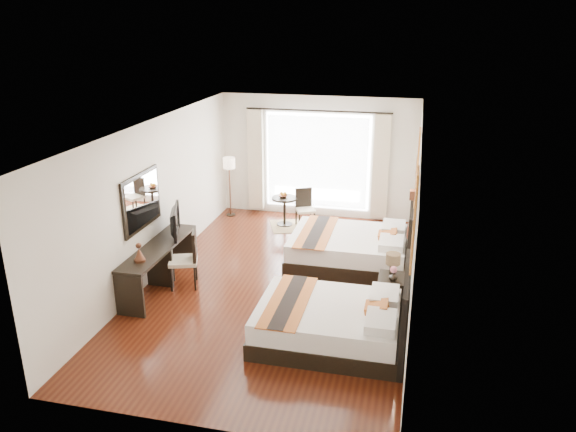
% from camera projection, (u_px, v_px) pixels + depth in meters
% --- Properties ---
extents(floor, '(4.50, 7.50, 0.01)m').
position_uv_depth(floor, '(279.00, 284.00, 9.90)').
color(floor, '#39130A').
rests_on(floor, ground).
extents(ceiling, '(4.50, 7.50, 0.02)m').
position_uv_depth(ceiling, '(278.00, 127.00, 8.96)').
color(ceiling, white).
rests_on(ceiling, wall_headboard).
extents(wall_headboard, '(0.01, 7.50, 2.80)m').
position_uv_depth(wall_headboard, '(415.00, 219.00, 8.95)').
color(wall_headboard, silver).
rests_on(wall_headboard, floor).
extents(wall_desk, '(0.01, 7.50, 2.80)m').
position_uv_depth(wall_desk, '(155.00, 200.00, 9.90)').
color(wall_desk, silver).
rests_on(wall_desk, floor).
extents(wall_window, '(4.50, 0.01, 2.80)m').
position_uv_depth(wall_window, '(318.00, 157.00, 12.86)').
color(wall_window, silver).
rests_on(wall_window, floor).
extents(wall_entry, '(4.50, 0.01, 2.80)m').
position_uv_depth(wall_entry, '(193.00, 320.00, 5.99)').
color(wall_entry, silver).
rests_on(wall_entry, floor).
extents(window_glass, '(2.40, 0.02, 2.20)m').
position_uv_depth(window_glass, '(318.00, 162.00, 12.88)').
color(window_glass, white).
rests_on(window_glass, wall_window).
extents(sheer_curtain, '(2.30, 0.02, 2.10)m').
position_uv_depth(sheer_curtain, '(317.00, 162.00, 12.82)').
color(sheer_curtain, white).
rests_on(sheer_curtain, wall_window).
extents(drape_left, '(0.35, 0.14, 2.35)m').
position_uv_depth(drape_left, '(256.00, 160.00, 13.10)').
color(drape_left, beige).
rests_on(drape_left, floor).
extents(drape_right, '(0.35, 0.14, 2.35)m').
position_uv_depth(drape_right, '(381.00, 167.00, 12.49)').
color(drape_right, beige).
rests_on(drape_right, floor).
extents(art_panel_near, '(0.03, 0.50, 1.35)m').
position_uv_depth(art_panel_near, '(414.00, 220.00, 7.30)').
color(art_panel_near, maroon).
rests_on(art_panel_near, wall_headboard).
extents(art_panel_far, '(0.03, 0.50, 1.35)m').
position_uv_depth(art_panel_far, '(417.00, 168.00, 9.82)').
color(art_panel_far, maroon).
rests_on(art_panel_far, wall_headboard).
extents(wall_sconce, '(0.10, 0.14, 0.14)m').
position_uv_depth(wall_sconce, '(413.00, 195.00, 8.44)').
color(wall_sconce, '#4F2B1C').
rests_on(wall_sconce, wall_headboard).
extents(mirror_frame, '(0.04, 1.25, 0.95)m').
position_uv_depth(mirror_frame, '(141.00, 201.00, 9.35)').
color(mirror_frame, black).
rests_on(mirror_frame, wall_desk).
extents(mirror_glass, '(0.01, 1.12, 0.82)m').
position_uv_depth(mirror_glass, '(143.00, 201.00, 9.35)').
color(mirror_glass, white).
rests_on(mirror_glass, mirror_frame).
extents(bed_near, '(2.14, 1.67, 1.21)m').
position_uv_depth(bed_near, '(335.00, 322.00, 8.07)').
color(bed_near, black).
rests_on(bed_near, floor).
extents(bed_far, '(2.26, 1.76, 1.27)m').
position_uv_depth(bed_far, '(354.00, 248.00, 10.59)').
color(bed_far, black).
rests_on(bed_far, floor).
extents(nightstand, '(0.44, 0.54, 0.52)m').
position_uv_depth(nightstand, '(391.00, 292.00, 9.05)').
color(nightstand, black).
rests_on(nightstand, floor).
extents(table_lamp, '(0.24, 0.24, 0.38)m').
position_uv_depth(table_lamp, '(393.00, 260.00, 9.00)').
color(table_lamp, black).
rests_on(table_lamp, nightstand).
extents(vase, '(0.17, 0.17, 0.14)m').
position_uv_depth(vase, '(393.00, 278.00, 8.82)').
color(vase, black).
rests_on(vase, nightstand).
extents(console_desk, '(0.50, 2.20, 0.76)m').
position_uv_depth(console_desk, '(160.00, 266.00, 9.70)').
color(console_desk, black).
rests_on(console_desk, floor).
extents(television, '(0.42, 0.88, 0.52)m').
position_uv_depth(television, '(171.00, 221.00, 9.98)').
color(television, black).
rests_on(television, console_desk).
extents(bronze_figurine, '(0.23, 0.23, 0.28)m').
position_uv_depth(bronze_figurine, '(139.00, 253.00, 8.93)').
color(bronze_figurine, '#4F2B1C').
rests_on(bronze_figurine, console_desk).
extents(desk_chair, '(0.60, 0.60, 1.02)m').
position_uv_depth(desk_chair, '(185.00, 269.00, 9.74)').
color(desk_chair, '#BEB092').
rests_on(desk_chair, floor).
extents(floor_lamp, '(0.28, 0.28, 1.40)m').
position_uv_depth(floor_lamp, '(229.00, 167.00, 12.90)').
color(floor_lamp, black).
rests_on(floor_lamp, floor).
extents(side_table, '(0.57, 0.57, 0.66)m').
position_uv_depth(side_table, '(285.00, 211.00, 12.57)').
color(side_table, black).
rests_on(side_table, floor).
extents(fruit_bowl, '(0.20, 0.20, 0.05)m').
position_uv_depth(fruit_bowl, '(283.00, 196.00, 12.46)').
color(fruit_bowl, '#442F18').
rests_on(fruit_bowl, side_table).
extents(window_chair, '(0.53, 0.53, 0.86)m').
position_uv_depth(window_chair, '(305.00, 215.00, 12.50)').
color(window_chair, '#BEB092').
rests_on(window_chair, floor).
extents(jute_rug, '(1.47, 1.24, 0.01)m').
position_uv_depth(jute_rug, '(299.00, 226.00, 12.63)').
color(jute_rug, '#A08560').
rests_on(jute_rug, floor).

